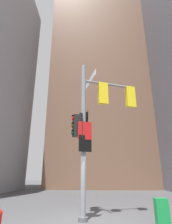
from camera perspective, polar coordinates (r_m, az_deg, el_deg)
ground at (r=8.51m, az=-0.94°, el=-30.47°), size 120.00×120.00×0.00m
building_mid_block at (r=36.54m, az=4.86°, el=7.05°), size 16.79×16.79×35.16m
signal_pole_assembly at (r=9.16m, az=1.99°, el=-2.19°), size 3.24×2.56×7.07m
newspaper_box at (r=8.08m, az=22.18°, el=-26.50°), size 0.45×0.36×0.94m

